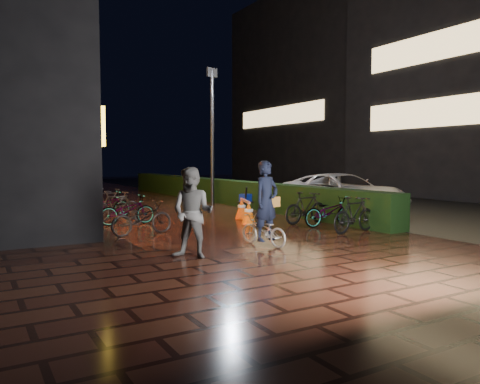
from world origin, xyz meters
TOP-DOWN VIEW (x-y plane):
  - ground at (0.00, 0.00)m, footprint 80.00×80.00m
  - asphalt_road at (9.00, 5.00)m, footprint 11.00×60.00m
  - hedge at (3.30, 8.00)m, footprint 0.70×20.00m
  - bystander_person at (-2.47, -2.08)m, footprint 1.04×1.05m
  - van at (5.29, 2.32)m, footprint 2.67×5.06m
  - far_buildings at (17.23, 9.61)m, footprint 9.08×31.00m
  - lamp_post_hedge at (2.67, 7.28)m, footprint 0.53×0.24m
  - lamp_post_sf at (-2.74, 6.00)m, footprint 0.52×0.20m
  - cyclist at (-0.62, -1.75)m, footprint 0.74×1.35m
  - traffic_barrier at (1.05, 1.89)m, footprint 0.90×1.60m
  - cart_assembly at (2.33, 4.01)m, footprint 0.57×0.61m
  - parked_bikes_storefront at (-2.31, 3.52)m, footprint 1.89×4.94m
  - parked_bikes_hedge at (2.40, -0.32)m, footprint 1.82×2.53m

SIDE VIEW (x-z plane):
  - ground at x=0.00m, z-range 0.00..0.00m
  - asphalt_road at x=9.00m, z-range 0.00..0.01m
  - traffic_barrier at x=1.05m, z-range 0.00..0.66m
  - parked_bikes_storefront at x=-2.31m, z-range -0.03..0.90m
  - parked_bikes_hedge at x=2.40m, z-range -0.02..0.91m
  - cart_assembly at x=2.33m, z-range 0.01..0.93m
  - hedge at x=3.30m, z-range 0.00..1.00m
  - cyclist at x=-0.62m, z-range -0.24..1.60m
  - van at x=5.29m, z-range 0.01..1.36m
  - bystander_person at x=-2.47m, z-range 0.00..1.71m
  - lamp_post_sf at x=-2.74m, z-range 0.27..5.71m
  - lamp_post_hedge at x=2.67m, z-range 0.28..5.88m
  - far_buildings at x=17.23m, z-range -0.53..13.47m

